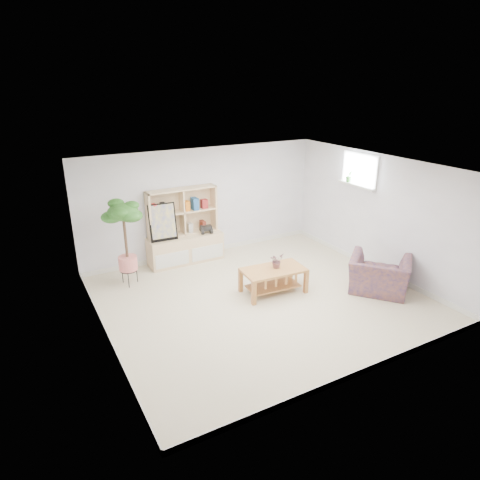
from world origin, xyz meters
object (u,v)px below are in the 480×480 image
armchair (379,272)px  storage_unit (185,226)px  coffee_table (273,281)px  floor_tree (126,244)px

armchair → storage_unit: bearing=1.1°
storage_unit → coffee_table: (0.89, -2.13, -0.57)m
coffee_table → floor_tree: floor_tree is taller
coffee_table → storage_unit: bearing=116.7°
storage_unit → coffee_table: bearing=-67.4°
coffee_table → armchair: armchair is taller
floor_tree → armchair: floor_tree is taller
coffee_table → armchair: 1.98m
storage_unit → floor_tree: floor_tree is taller
coffee_table → armchair: bearing=-24.1°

